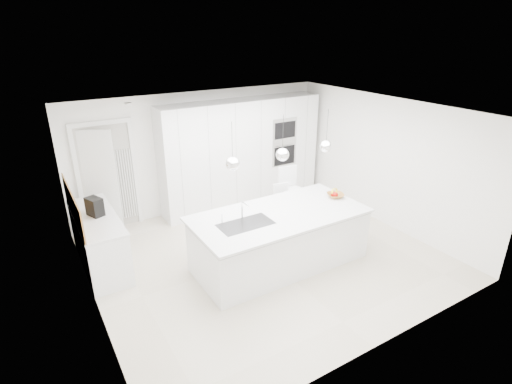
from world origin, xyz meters
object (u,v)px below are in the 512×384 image
fruit_bowl (335,195)px  bar_stool_left (284,210)px  espresso_machine (95,207)px  bar_stool_right (291,199)px  island_base (280,240)px

fruit_bowl → bar_stool_left: (-0.55, 0.76, -0.45)m
bar_stool_left → fruit_bowl: bearing=-45.0°
espresso_machine → bar_stool_left: size_ratio=0.30×
espresso_machine → bar_stool_right: bar_stool_right is taller
island_base → bar_stool_right: (0.93, 0.98, 0.18)m
fruit_bowl → bar_stool_right: bar_stool_right is taller
bar_stool_right → island_base: bearing=-126.3°
fruit_bowl → bar_stool_left: 1.04m
fruit_bowl → bar_stool_right: 1.00m
espresso_machine → bar_stool_right: size_ratio=0.24×
bar_stool_left → bar_stool_right: bearing=36.0°
espresso_machine → bar_stool_left: espresso_machine is taller
island_base → espresso_machine: size_ratio=9.49×
island_base → bar_stool_left: (0.67, 0.84, 0.06)m
fruit_bowl → espresso_machine: (-3.75, 1.44, 0.11)m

